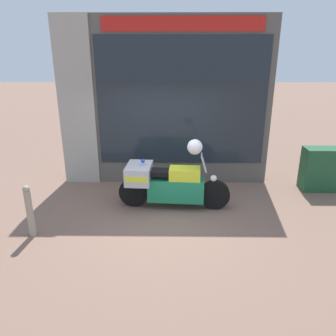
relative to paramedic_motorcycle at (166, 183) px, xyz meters
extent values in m
plane|color=#7A5B4C|center=(-0.04, -0.38, -0.56)|extent=(60.00, 60.00, 0.00)
cube|color=#56514C|center=(-0.04, 1.62, 1.46)|extent=(5.16, 0.40, 4.03)
cube|color=#A39E93|center=(-2.19, 1.64, 1.46)|extent=(0.87, 0.55, 4.03)
cube|color=#1E262D|center=(0.36, 1.40, 1.51)|extent=(4.05, 0.02, 3.03)
cube|color=red|center=(0.36, 1.40, 3.24)|extent=(3.65, 0.03, 0.32)
cube|color=slate|center=(0.32, 1.63, -0.28)|extent=(3.83, 0.30, 0.55)
cube|color=silver|center=(0.32, 1.77, 0.70)|extent=(3.83, 0.02, 1.46)
cube|color=beige|center=(0.32, 1.63, 1.42)|extent=(3.83, 0.30, 0.02)
cube|color=black|center=(-1.02, 1.63, 1.46)|extent=(0.18, 0.04, 0.05)
cube|color=maroon|center=(-0.13, 1.63, 1.46)|extent=(0.18, 0.04, 0.05)
cube|color=#C68E19|center=(0.76, 1.63, 1.46)|extent=(0.18, 0.04, 0.05)
cube|color=#B7B2A8|center=(1.65, 1.63, 1.46)|extent=(0.18, 0.04, 0.05)
cube|color=red|center=(-0.86, 1.56, 0.13)|extent=(0.19, 0.03, 0.27)
cube|color=white|center=(0.32, 1.56, 0.13)|extent=(0.19, 0.02, 0.27)
cube|color=#2866B7|center=(1.49, 1.56, 0.13)|extent=(0.19, 0.03, 0.27)
cylinder|color=black|center=(1.05, -0.07, -0.23)|extent=(0.65, 0.18, 0.64)
cylinder|color=black|center=(-0.70, 0.05, -0.23)|extent=(0.65, 0.18, 0.64)
cube|color=#1E8456|center=(0.22, -0.01, -0.14)|extent=(1.22, 0.52, 0.49)
cube|color=yellow|center=(0.40, -0.03, 0.22)|extent=(0.68, 0.44, 0.28)
cube|color=black|center=(-0.05, 0.00, 0.25)|extent=(0.72, 0.37, 0.10)
cube|color=#B7B7BC|center=(-0.57, 0.04, 0.21)|extent=(0.57, 0.77, 0.38)
cube|color=yellow|center=(-0.57, 0.04, 0.21)|extent=(0.52, 0.78, 0.11)
cube|color=#B2BCC6|center=(0.79, -0.05, 0.49)|extent=(0.15, 0.31, 0.34)
sphere|color=white|center=(1.01, -0.07, 0.14)|extent=(0.14, 0.14, 0.14)
sphere|color=blue|center=(-0.49, 0.03, 0.49)|extent=(0.09, 0.09, 0.09)
cube|color=#1E4C2D|center=(3.75, 1.00, -0.03)|extent=(0.91, 0.47, 1.06)
sphere|color=white|center=(0.60, -0.04, 0.82)|extent=(0.32, 0.32, 0.32)
cylinder|color=gray|center=(-2.45, -1.23, -0.11)|extent=(0.12, 0.12, 0.90)
sphere|color=gray|center=(-2.45, -1.23, 0.38)|extent=(0.13, 0.13, 0.13)
camera|label=1|loc=(0.14, -6.49, 2.69)|focal=35.00mm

